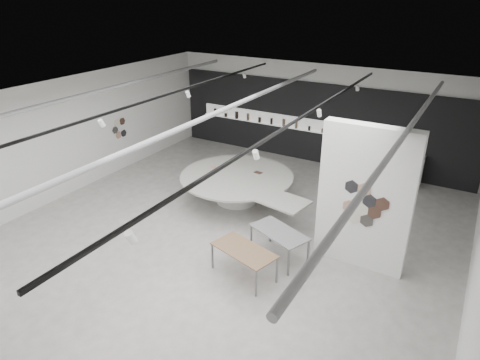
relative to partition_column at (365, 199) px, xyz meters
The scene contains 7 objects.
room 3.74m from the partition_column, 164.48° to the right, with size 12.02×14.02×3.82m.
back_wall_display 6.94m from the partition_column, 121.10° to the left, with size 11.80×0.27×3.10m.
partition_column is the anchor object (origin of this frame).
display_island 4.64m from the partition_column, 162.28° to the left, with size 4.83×4.15×0.92m.
sample_table_wood 3.12m from the partition_column, 139.28° to the right, with size 1.71×1.17×0.73m.
sample_table_stone 2.26m from the partition_column, 155.98° to the right, with size 1.67×1.26×0.77m.
kitchen_counter 5.68m from the partition_column, 93.16° to the left, with size 1.89×0.83×1.46m.
Camera 1 is at (5.46, -8.25, 6.38)m, focal length 32.00 mm.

